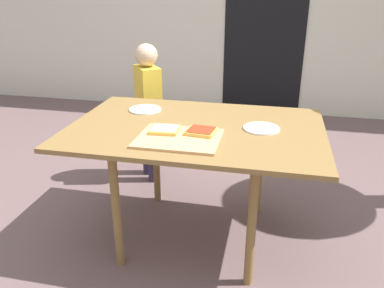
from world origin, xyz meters
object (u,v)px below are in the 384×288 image
(plate_white_left, at_px, (145,109))
(pizza_slice_far_left, at_px, (164,130))
(dining_table, at_px, (196,138))
(pizza_slice_far_right, at_px, (201,131))
(child_left, at_px, (149,105))
(cutting_board, at_px, (179,138))
(plate_white_right, at_px, (262,128))

(plate_white_left, bearing_deg, pizza_slice_far_left, -57.60)
(dining_table, height_order, plate_white_left, plate_white_left)
(pizza_slice_far_right, bearing_deg, pizza_slice_far_left, -174.66)
(pizza_slice_far_right, bearing_deg, child_left, 124.42)
(cutting_board, distance_m, pizza_slice_far_left, 0.12)
(dining_table, distance_m, pizza_slice_far_left, 0.22)
(pizza_slice_far_left, xyz_separation_m, child_left, (-0.37, 0.84, -0.14))
(cutting_board, relative_size, plate_white_right, 2.12)
(pizza_slice_far_right, distance_m, child_left, 1.00)
(pizza_slice_far_left, height_order, plate_white_right, pizza_slice_far_left)
(pizza_slice_far_right, xyz_separation_m, pizza_slice_far_left, (-0.19, -0.02, 0.00))
(cutting_board, bearing_deg, pizza_slice_far_right, 40.45)
(cutting_board, relative_size, child_left, 0.40)
(dining_table, xyz_separation_m, plate_white_right, (0.36, 0.03, 0.07))
(plate_white_left, relative_size, child_left, 0.19)
(plate_white_left, bearing_deg, plate_white_right, -14.43)
(plate_white_left, xyz_separation_m, child_left, (-0.14, 0.47, -0.12))
(plate_white_left, bearing_deg, dining_table, -30.69)
(pizza_slice_far_left, bearing_deg, cutting_board, -35.00)
(pizza_slice_far_right, height_order, pizza_slice_far_left, same)
(cutting_board, xyz_separation_m, plate_white_right, (0.40, 0.24, -0.00))
(dining_table, relative_size, pizza_slice_far_right, 8.69)
(cutting_board, bearing_deg, child_left, 117.17)
(cutting_board, distance_m, pizza_slice_far_right, 0.13)
(cutting_board, height_order, pizza_slice_far_right, pizza_slice_far_right)
(pizza_slice_far_left, bearing_deg, plate_white_right, 19.59)
(pizza_slice_far_left, bearing_deg, dining_table, 46.07)
(dining_table, xyz_separation_m, pizza_slice_far_right, (0.05, -0.13, 0.09))
(pizza_slice_far_left, height_order, plate_white_left, pizza_slice_far_left)
(plate_white_right, relative_size, child_left, 0.19)
(dining_table, relative_size, child_left, 1.32)
(cutting_board, xyz_separation_m, pizza_slice_far_right, (0.10, 0.08, 0.02))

